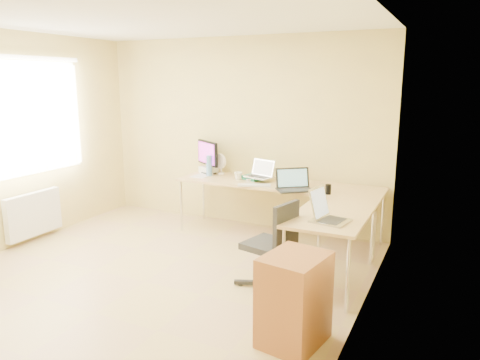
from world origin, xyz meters
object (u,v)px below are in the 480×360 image
at_px(mug, 238,176).
at_px(desk_main, 277,210).
at_px(desk_return, 332,247).
at_px(keyboard, 254,185).
at_px(monitor, 208,157).
at_px(laptop_return, 331,209).
at_px(water_bottle, 209,166).
at_px(laptop_center, 259,169).
at_px(desk_fan, 221,165).
at_px(laptop_black, 295,180).
at_px(office_chair, 268,239).
at_px(cabinet, 294,300).

bearing_deg(mug, desk_main, 3.47).
height_order(desk_return, keyboard, keyboard).
xyz_separation_m(monitor, laptop_return, (2.16, -1.50, -0.10)).
bearing_deg(water_bottle, laptop_center, -2.99).
height_order(desk_return, mug, mug).
xyz_separation_m(desk_main, mug, (-0.55, -0.03, 0.42)).
relative_size(desk_return, keyboard, 3.17).
relative_size(laptop_center, mug, 3.20).
distance_m(water_bottle, desk_fan, 0.20).
relative_size(monitor, mug, 4.97).
height_order(water_bottle, desk_fan, water_bottle).
xyz_separation_m(laptop_black, laptop_return, (0.70, -1.02, -0.00)).
height_order(office_chair, cabinet, office_chair).
bearing_deg(keyboard, mug, 121.97).
height_order(desk_return, office_chair, office_chair).
xyz_separation_m(monitor, cabinet, (2.13, -2.42, -0.60)).
bearing_deg(mug, laptop_return, -39.21).
bearing_deg(laptop_black, desk_return, -84.72).
height_order(keyboard, desk_fan, desk_fan).
xyz_separation_m(laptop_black, desk_fan, (-1.25, 0.50, 0.00)).
height_order(mug, desk_fan, desk_fan).
bearing_deg(cabinet, laptop_return, 98.19).
distance_m(desk_fan, cabinet, 3.15).
bearing_deg(keyboard, office_chair, -82.21).
relative_size(laptop_return, cabinet, 0.53).
relative_size(desk_fan, office_chair, 0.29).
height_order(water_bottle, office_chair, water_bottle).
distance_m(monitor, water_bottle, 0.21).
distance_m(desk_return, water_bottle, 2.29).
distance_m(water_bottle, cabinet, 3.07).
height_order(water_bottle, laptop_return, water_bottle).
bearing_deg(monitor, desk_return, 4.70).
height_order(desk_main, laptop_center, laptop_center).
height_order(laptop_black, keyboard, laptop_black).
bearing_deg(water_bottle, desk_fan, 63.90).
bearing_deg(cabinet, desk_main, 124.03).
xyz_separation_m(water_bottle, office_chair, (1.46, -1.42, -0.37)).
height_order(monitor, laptop_center, monitor).
height_order(laptop_center, desk_fan, laptop_center).
height_order(desk_main, office_chair, office_chair).
height_order(laptop_black, laptop_return, laptop_black).
distance_m(laptop_black, cabinet, 2.11).
relative_size(monitor, laptop_black, 1.30).
bearing_deg(monitor, water_bottle, -20.61).
xyz_separation_m(monitor, keyboard, (0.92, -0.46, -0.22)).
relative_size(desk_fan, laptop_return, 0.70).
relative_size(laptop_center, laptop_black, 0.84).
xyz_separation_m(laptop_center, water_bottle, (-0.76, 0.04, -0.02)).
relative_size(monitor, laptop_return, 1.42).
distance_m(laptop_center, keyboard, 0.31).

